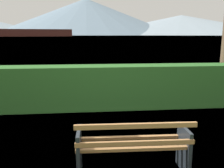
{
  "coord_description": "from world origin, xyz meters",
  "views": [
    {
      "loc": [
        -0.63,
        -3.31,
        2.01
      ],
      "look_at": [
        0.0,
        2.9,
        0.75
      ],
      "focal_mm": 39.7,
      "sensor_mm": 36.0,
      "label": 1
    }
  ],
  "objects": [
    {
      "name": "distant_hills",
      "position": [
        -30.38,
        568.95,
        30.5
      ],
      "size": [
        937.68,
        449.02,
        79.19
      ],
      "color": "gray",
      "rests_on": "ground_plane"
    },
    {
      "name": "hedge_row",
      "position": [
        0.0,
        3.29,
        0.59
      ],
      "size": [
        11.27,
        0.74,
        1.17
      ],
      "primitive_type": "cube",
      "color": "#285B23",
      "rests_on": "ground_plane"
    },
    {
      "name": "park_bench",
      "position": [
        -0.0,
        -0.06,
        0.42
      ],
      "size": [
        1.64,
        0.62,
        0.87
      ],
      "color": "olive",
      "rests_on": "ground_plane"
    },
    {
      "name": "water_surface",
      "position": [
        0.0,
        308.44,
        0.0
      ],
      "size": [
        620.0,
        620.0,
        0.0
      ],
      "primitive_type": "plane",
      "color": "#7A99A8",
      "rests_on": "ground_plane"
    }
  ]
}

